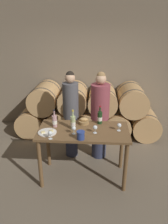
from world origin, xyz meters
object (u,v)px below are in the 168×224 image
tasting_table (83,137)px  cheese_plate (47,132)px  wine_glass_left (74,129)px  wine_bottle_white (73,123)px  wine_glass_far_left (50,133)px  person_left (71,115)px  person_right (100,116)px  wine_glass_center (95,128)px  wine_bottle_red (100,118)px  blue_crock (81,135)px  wine_bottle_rose (55,121)px  wine_glass_right (119,126)px  bread_basket (84,121)px

tasting_table → cheese_plate: size_ratio=5.06×
tasting_table → wine_glass_left: bearing=-135.6°
wine_bottle_white → wine_glass_far_left: wine_bottle_white is taller
person_left → person_right: size_ratio=1.00×
wine_bottle_white → wine_glass_center: bearing=-18.4°
wine_bottle_red → blue_crock: bearing=-117.3°
person_right → wine_bottle_white: person_right is taller
wine_bottle_rose → wine_glass_center: 0.69m
tasting_table → blue_crock: size_ratio=11.61×
tasting_table → wine_glass_center: 0.30m
wine_bottle_red → blue_crock: (-0.28, -0.54, -0.04)m
person_left → wine_glass_far_left: bearing=-101.0°
person_left → tasting_table: bearing=-67.2°
cheese_plate → wine_glass_right: wine_glass_right is taller
cheese_plate → tasting_table: bearing=13.0°
tasting_table → person_right: person_right is taller
cheese_plate → wine_glass_far_left: 0.22m
bread_basket → wine_glass_far_left: wine_glass_far_left is taller
blue_crock → wine_glass_far_left: (-0.44, -0.02, 0.02)m
wine_bottle_white → wine_glass_far_left: bearing=-131.2°
wine_bottle_white → blue_crock: 0.35m
tasting_table → wine_glass_far_left: size_ratio=11.31×
person_right → wine_bottle_red: bearing=-90.9°
person_left → blue_crock: person_left is taller
wine_bottle_red → wine_glass_far_left: (-0.72, -0.57, -0.02)m
person_right → wine_glass_center: (-0.08, -0.75, 0.13)m
wine_bottle_rose → wine_glass_far_left: (0.01, -0.40, -0.01)m
wine_bottle_rose → cheese_plate: (-0.08, -0.22, -0.09)m
person_left → bread_basket: bearing=-58.0°
wine_glass_left → tasting_table: bearing=44.4°
wine_glass_left → wine_glass_center: 0.33m
person_left → wine_glass_right: 1.07m
blue_crock → wine_glass_center: 0.29m
blue_crock → wine_glass_center: bearing=44.0°
bread_basket → wine_glass_right: wine_glass_right is taller
wine_bottle_white → person_right: bearing=55.5°
person_left → blue_crock: bearing=-74.9°
person_right → wine_glass_right: 0.73m
wine_bottle_red → blue_crock: wine_bottle_red is taller
person_left → wine_glass_far_left: (-0.19, -0.97, 0.12)m
wine_bottle_white → wine_glass_center: size_ratio=2.54×
wine_bottle_red → wine_glass_right: bearing=-39.1°
bread_basket → person_right: bearing=57.5°
blue_crock → wine_bottle_white: bearing=114.6°
tasting_table → wine_bottle_red: 0.44m
tasting_table → wine_glass_far_left: wine_glass_far_left is taller
wine_bottle_red → cheese_plate: (-0.81, -0.38, -0.10)m
wine_bottle_white → cheese_plate: wine_bottle_white is taller
wine_glass_left → wine_glass_center: size_ratio=1.00×
wine_bottle_red → wine_glass_center: (-0.07, -0.34, -0.02)m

